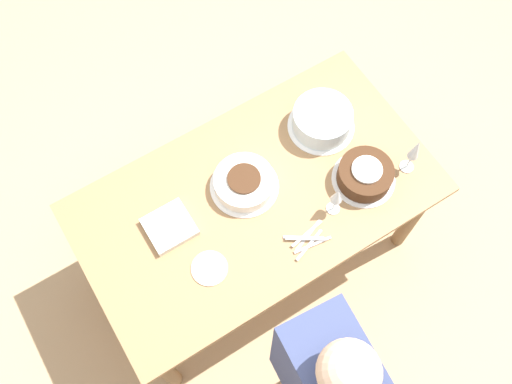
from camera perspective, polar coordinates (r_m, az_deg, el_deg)
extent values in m
plane|color=tan|center=(3.16, 0.00, -5.87)|extent=(12.00, 12.00, 0.00)
cube|color=#9E754C|center=(2.48, 0.00, -0.61)|extent=(1.55, 0.87, 0.03)
cylinder|color=brown|center=(2.69, -9.05, -17.20)|extent=(0.07, 0.07, 0.71)
cylinder|color=brown|center=(2.95, 15.46, -2.31)|extent=(0.07, 0.07, 0.71)
cylinder|color=brown|center=(2.91, -15.73, -4.67)|extent=(0.07, 0.07, 0.71)
cylinder|color=brown|center=(3.15, 7.45, 8.04)|extent=(0.07, 0.07, 0.71)
cylinder|color=white|center=(2.48, -1.17, 0.60)|extent=(0.30, 0.30, 0.01)
cylinder|color=white|center=(2.45, -1.19, 0.95)|extent=(0.26, 0.26, 0.07)
cylinder|color=#422614|center=(2.41, -1.21, 1.35)|extent=(0.14, 0.14, 0.01)
cylinder|color=white|center=(2.54, 10.67, 1.27)|extent=(0.28, 0.28, 0.01)
cylinder|color=#422614|center=(2.50, 10.85, 1.72)|extent=(0.24, 0.24, 0.09)
cylinder|color=white|center=(2.46, 11.05, 2.22)|extent=(0.13, 0.13, 0.01)
cylinder|color=white|center=(2.64, 6.50, 6.57)|extent=(0.31, 0.31, 0.01)
cylinder|color=silver|center=(2.59, 6.63, 7.21)|extent=(0.27, 0.27, 0.11)
cylinder|color=silver|center=(2.61, 14.82, 2.47)|extent=(0.06, 0.06, 0.00)
cylinder|color=silver|center=(2.56, 15.09, 2.99)|extent=(0.01, 0.01, 0.10)
cone|color=silver|center=(2.47, 15.71, 4.17)|extent=(0.05, 0.05, 0.12)
cylinder|color=silver|center=(2.46, 7.70, -1.64)|extent=(0.06, 0.06, 0.00)
cylinder|color=silver|center=(2.42, 7.85, -1.20)|extent=(0.01, 0.01, 0.09)
cone|color=silver|center=(2.33, 8.13, -0.32)|extent=(0.05, 0.05, 0.09)
cylinder|color=beige|center=(2.36, -4.67, -7.61)|extent=(0.15, 0.15, 0.01)
cube|color=silver|center=(2.41, 5.25, -4.30)|extent=(0.16, 0.07, 0.00)
cube|color=silver|center=(2.40, 4.77, -4.56)|extent=(0.15, 0.10, 0.00)
cube|color=silver|center=(2.39, 5.68, -5.27)|extent=(0.17, 0.04, 0.00)
cube|color=silver|center=(2.38, 5.33, -5.29)|extent=(0.16, 0.07, 0.00)
cube|color=silver|center=(2.40, 5.11, -4.16)|extent=(0.17, 0.04, 0.00)
cube|color=silver|center=(2.39, 5.00, -4.68)|extent=(0.15, 0.10, 0.00)
cube|color=silver|center=(2.42, -8.64, -3.45)|extent=(0.19, 0.18, 0.03)
cylinder|color=#232328|center=(2.65, 4.32, -18.08)|extent=(0.11, 0.11, 0.76)
sphere|color=#DBB293|center=(1.55, 9.28, -17.34)|extent=(0.17, 0.17, 0.17)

